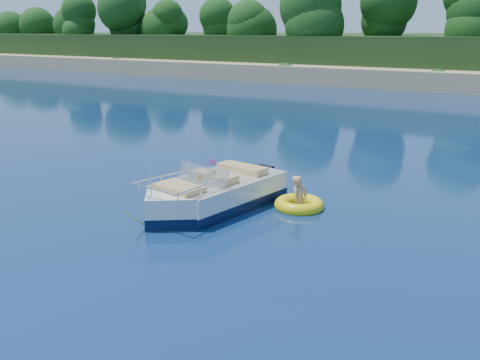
# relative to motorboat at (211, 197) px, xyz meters

# --- Properties ---
(ground) EXTENTS (160.00, 160.00, 0.00)m
(ground) POSITION_rel_motorboat_xyz_m (-1.25, -3.10, -0.34)
(ground) COLOR #0A2349
(ground) RESTS_ON ground
(treeline) EXTENTS (150.00, 7.12, 8.19)m
(treeline) POSITION_rel_motorboat_xyz_m (-1.21, 37.91, 5.21)
(treeline) COLOR black
(treeline) RESTS_ON ground
(motorboat) EXTENTS (2.35, 5.24, 1.75)m
(motorboat) POSITION_rel_motorboat_xyz_m (0.00, 0.00, 0.00)
(motorboat) COLOR white
(motorboat) RESTS_ON ground
(tow_tube) EXTENTS (1.61, 1.61, 0.35)m
(tow_tube) POSITION_rel_motorboat_xyz_m (1.92, 1.31, -0.25)
(tow_tube) COLOR yellow
(tow_tube) RESTS_ON ground
(boy) EXTENTS (0.46, 0.81, 1.50)m
(boy) POSITION_rel_motorboat_xyz_m (1.95, 1.32, -0.34)
(boy) COLOR tan
(boy) RESTS_ON ground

